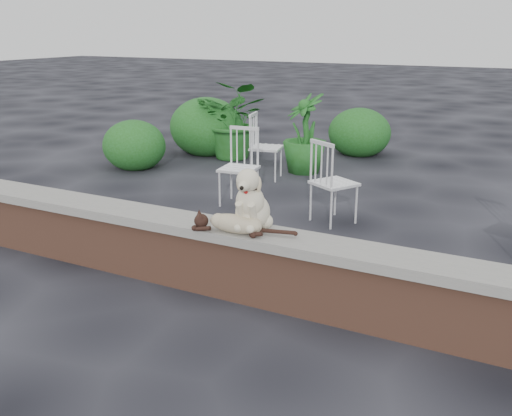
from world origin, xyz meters
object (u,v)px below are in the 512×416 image
at_px(cat, 235,223).
at_px(potted_plant_b, 305,133).
at_px(chair_b, 239,167).
at_px(potted_plant_a, 235,120).
at_px(chair_c, 334,182).
at_px(chair_e, 266,146).
at_px(dog, 253,197).

height_order(cat, potted_plant_b, potted_plant_b).
bearing_deg(cat, chair_b, 109.81).
relative_size(cat, chair_b, 1.04).
relative_size(chair_b, potted_plant_a, 0.73).
bearing_deg(chair_b, chair_c, -11.47).
xyz_separation_m(chair_e, chair_c, (1.54, -1.41, 0.00)).
height_order(dog, chair_b, dog).
xyz_separation_m(chair_c, potted_plant_a, (-2.58, 2.37, 0.17)).
relative_size(chair_e, potted_plant_a, 0.73).
xyz_separation_m(dog, chair_c, (-0.06, 2.06, -0.37)).
distance_m(dog, chair_e, 3.83).
xyz_separation_m(dog, chair_b, (-1.33, 2.17, -0.37)).
distance_m(chair_b, potted_plant_b, 1.90).
distance_m(cat, potted_plant_a, 5.24).
xyz_separation_m(cat, potted_plant_a, (-2.56, 4.57, -0.02)).
relative_size(chair_c, potted_plant_b, 0.79).
relative_size(dog, cat, 0.53).
distance_m(chair_b, potted_plant_a, 2.61).
bearing_deg(chair_b, cat, -68.19).
height_order(chair_b, chair_c, same).
relative_size(chair_e, chair_c, 1.00).
relative_size(chair_b, chair_e, 1.00).
distance_m(cat, chair_c, 2.22).
bearing_deg(potted_plant_a, cat, -60.81).
bearing_deg(chair_c, potted_plant_b, -29.13).
bearing_deg(chair_b, dog, -65.00).
xyz_separation_m(chair_e, potted_plant_b, (0.35, 0.60, 0.12)).
height_order(potted_plant_a, potted_plant_b, potted_plant_a).
relative_size(dog, potted_plant_a, 0.40).
distance_m(chair_c, potted_plant_b, 2.33).
height_order(chair_b, potted_plant_b, potted_plant_b).
bearing_deg(chair_c, potted_plant_a, -12.35).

